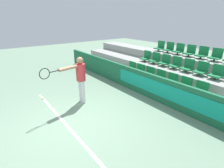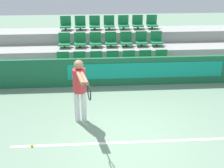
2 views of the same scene
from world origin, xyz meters
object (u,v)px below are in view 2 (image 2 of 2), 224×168
stadium_chair_6 (162,59)px  stadium_chair_20 (152,23)px  tennis_ball (32,145)px  stadium_chair_0 (63,61)px  stadium_chair_3 (113,60)px  stadium_chair_9 (95,41)px  stadium_chair_2 (96,60)px  stadium_chair_8 (80,41)px  stadium_chair_4 (129,60)px  stadium_chair_14 (66,24)px  stadium_chair_16 (95,24)px  tennis_player (80,86)px  stadium_chair_11 (126,40)px  stadium_chair_12 (141,40)px  stadium_chair_18 (123,23)px  stadium_chair_5 (145,59)px  stadium_chair_13 (156,40)px  stadium_chair_1 (80,61)px  stadium_chair_7 (64,41)px  stadium_chair_17 (109,24)px  stadium_chair_15 (80,24)px  stadium_chair_19 (138,23)px  stadium_chair_10 (111,41)px

stadium_chair_6 → stadium_chair_20: (0.00, 1.97, 0.79)m
tennis_ball → stadium_chair_0: bearing=84.0°
stadium_chair_0 → stadium_chair_3: (1.64, 0.00, 0.00)m
stadium_chair_3 → stadium_chair_6: (1.64, 0.00, 0.00)m
stadium_chair_9 → stadium_chair_2: bearing=-90.0°
stadium_chair_8 → tennis_ball: 5.12m
stadium_chair_4 → stadium_chair_14: stadium_chair_14 is taller
stadium_chair_2 → stadium_chair_4: (1.10, 0.00, 0.00)m
stadium_chair_9 → stadium_chair_16: bearing=90.0°
stadium_chair_8 → tennis_player: size_ratio=0.31×
stadium_chair_11 → stadium_chair_12: (0.55, 0.00, 0.00)m
stadium_chair_18 → stadium_chair_5: bearing=-74.5°
stadium_chair_14 → stadium_chair_13: bearing=-16.7°
stadium_chair_1 → stadium_chair_6: bearing=0.0°
stadium_chair_16 → stadium_chair_13: bearing=-24.2°
stadium_chair_7 → stadium_chair_8: 0.55m
stadium_chair_0 → stadium_chair_12: size_ratio=1.00×
stadium_chair_6 → stadium_chair_4: bearing=180.0°
stadium_chair_1 → stadium_chair_3: size_ratio=1.00×
stadium_chair_0 → stadium_chair_11: size_ratio=1.00×
stadium_chair_16 → stadium_chair_2: bearing=-90.0°
stadium_chair_17 → tennis_ball: bearing=-109.2°
stadium_chair_4 → stadium_chair_20: 2.39m
stadium_chair_6 → stadium_chair_15: 3.47m
stadium_chair_6 → stadium_chair_5: bearing=180.0°
stadium_chair_7 → stadium_chair_17: size_ratio=1.00×
stadium_chair_11 → stadium_chair_15: size_ratio=1.00×
stadium_chair_5 → stadium_chair_14: stadium_chair_14 is taller
stadium_chair_12 → stadium_chair_2: bearing=-149.1°
stadium_chair_16 → stadium_chair_17: 0.55m
stadium_chair_8 → stadium_chair_4: bearing=-30.9°
stadium_chair_14 → tennis_ball: (-0.41, -5.92, -1.36)m
stadium_chair_4 → stadium_chair_13: 1.53m
stadium_chair_19 → stadium_chair_0: bearing=-144.3°
stadium_chair_1 → stadium_chair_16: stadium_chair_16 is taller
stadium_chair_6 → stadium_chair_10: 1.96m
stadium_chair_17 → tennis_player: size_ratio=0.31×
stadium_chair_5 → stadium_chair_6: (0.55, 0.00, 0.00)m
stadium_chair_6 → stadium_chair_1: bearing=180.0°
stadium_chair_1 → stadium_chair_19: size_ratio=1.00×
tennis_ball → stadium_chair_12: bearing=57.4°
stadium_chair_15 → stadium_chair_18: bearing=0.0°
stadium_chair_10 → stadium_chair_11: size_ratio=1.00×
stadium_chair_20 → stadium_chair_17: bearing=180.0°
stadium_chair_16 → stadium_chair_20: size_ratio=1.00×
stadium_chair_6 → stadium_chair_20: stadium_chair_20 is taller
stadium_chair_4 → stadium_chair_18: size_ratio=1.00×
stadium_chair_7 → stadium_chair_16: stadium_chair_16 is taller
stadium_chair_15 → stadium_chair_7: bearing=-119.1°
stadium_chair_7 → stadium_chair_10: 1.64m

